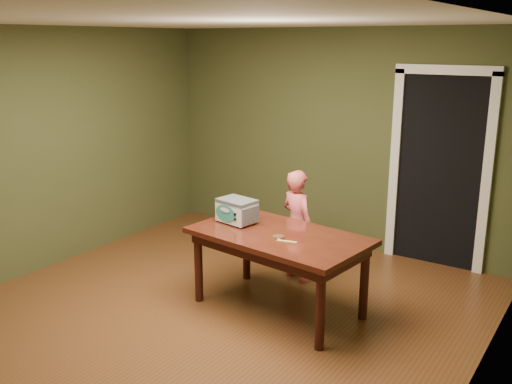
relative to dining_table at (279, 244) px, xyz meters
The scene contains 8 objects.
floor 0.95m from the dining_table, 130.76° to the right, with size 5.00×5.00×0.00m, color brown.
room_shell 1.26m from the dining_table, 130.76° to the right, with size 4.52×5.02×2.61m.
doorway 2.45m from the dining_table, 69.36° to the left, with size 1.10×0.66×2.25m.
dining_table is the anchor object (origin of this frame).
toy_oven 0.56m from the dining_table, behind, with size 0.41×0.31×0.23m.
baking_pan 0.17m from the dining_table, 62.04° to the right, with size 0.10×0.10×0.02m.
spatula 0.25m from the dining_table, 41.07° to the right, with size 0.18×0.03×0.01m, color #D9D75E.
child 0.76m from the dining_table, 106.49° to the left, with size 0.43×0.28×1.18m, color #D25657.
Camera 1 is at (2.98, -3.68, 2.45)m, focal length 40.00 mm.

